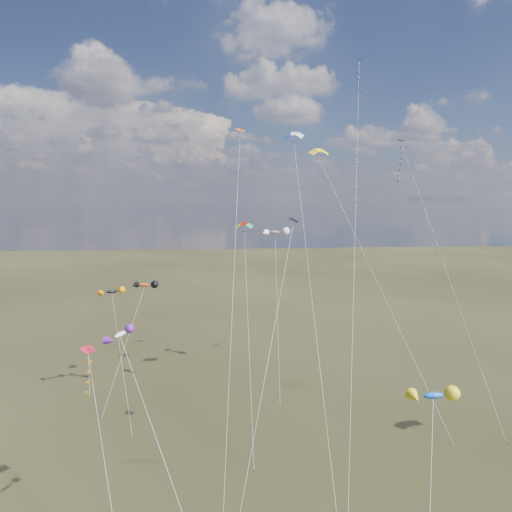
{
  "coord_description": "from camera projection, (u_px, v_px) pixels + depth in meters",
  "views": [
    {
      "loc": [
        -4.58,
        -28.57,
        24.85
      ],
      "look_at": [
        0.0,
        18.0,
        19.0
      ],
      "focal_mm": 32.0,
      "sensor_mm": 36.0,
      "label": 1
    }
  ],
  "objects": [
    {
      "name": "diamond_black_high",
      "position": [
        405.0,
        175.0,
        59.56
      ],
      "size": [
        5.42,
        18.95,
        32.73
      ],
      "color": "black",
      "rests_on": "ground"
    },
    {
      "name": "diamond_navy_tall",
      "position": [
        358.0,
        104.0,
        54.4
      ],
      "size": [
        10.67,
        32.11,
        42.39
      ],
      "color": "#110F4C",
      "rests_on": "ground"
    },
    {
      "name": "diamond_black_mid",
      "position": [
        279.0,
        302.0,
        38.06
      ],
      "size": [
        6.78,
        11.85,
        23.19
      ],
      "color": "black",
      "rests_on": "ground"
    },
    {
      "name": "diamond_red_low",
      "position": [
        90.0,
        382.0,
        34.68
      ],
      "size": [
        5.2,
        11.2,
        13.58
      ],
      "color": "red",
      "rests_on": "ground"
    },
    {
      "name": "diamond_orange_center",
      "position": [
        236.0,
        219.0,
        45.32
      ],
      "size": [
        3.44,
        20.98,
        32.62
      ],
      "color": "#D5570B",
      "rests_on": "ground"
    },
    {
      "name": "parafoil_yellow",
      "position": [
        320.0,
        152.0,
        54.09
      ],
      "size": [
        12.5,
        14.35,
        31.24
      ],
      "color": "yellow",
      "rests_on": "ground"
    },
    {
      "name": "parafoil_blue_white",
      "position": [
        294.0,
        136.0,
        54.82
      ],
      "size": [
        2.67,
        28.88,
        33.31
      ],
      "color": "blue",
      "rests_on": "ground"
    },
    {
      "name": "parafoil_tricolor",
      "position": [
        244.0,
        225.0,
        54.15
      ],
      "size": [
        2.34,
        16.24,
        22.45
      ],
      "color": "#F5FD04",
      "rests_on": "ground"
    },
    {
      "name": "novelty_black_orange",
      "position": [
        112.0,
        292.0,
        56.33
      ],
      "size": [
        5.37,
        11.97,
        13.99
      ],
      "color": "black",
      "rests_on": "ground"
    },
    {
      "name": "novelty_orange_black",
      "position": [
        144.0,
        285.0,
        56.61
      ],
      "size": [
        6.01,
        7.33,
        14.82
      ],
      "color": "#D84B13",
      "rests_on": "ground"
    },
    {
      "name": "novelty_white_purple",
      "position": [
        121.0,
        336.0,
        30.67
      ],
      "size": [
        8.71,
        12.38,
        16.17
      ],
      "color": "white",
      "rests_on": "ground"
    },
    {
      "name": "novelty_redwhite_stripe",
      "position": [
        275.0,
        233.0,
        63.54
      ],
      "size": [
        3.74,
        12.5,
        20.93
      ],
      "color": "red",
      "rests_on": "ground"
    },
    {
      "name": "novelty_blue_yellow",
      "position": [
        434.0,
        397.0,
        26.21
      ],
      "size": [
        6.21,
        10.63,
        14.13
      ],
      "color": "#114EAB",
      "rests_on": "ground"
    }
  ]
}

